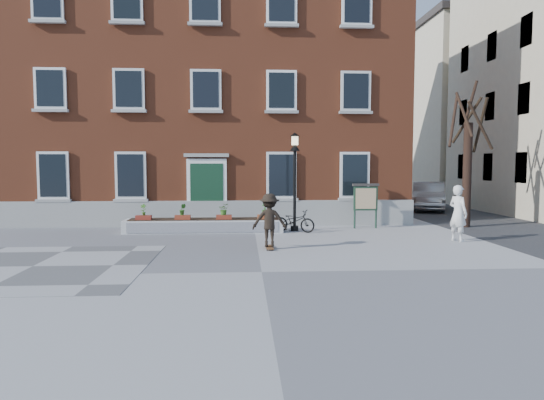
{
  "coord_description": "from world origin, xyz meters",
  "views": [
    {
      "loc": [
        -0.46,
        -11.92,
        2.72
      ],
      "look_at": [
        0.5,
        4.0,
        1.5
      ],
      "focal_mm": 32.0,
      "sensor_mm": 36.0,
      "label": 1
    }
  ],
  "objects": [
    {
      "name": "lamp_post",
      "position": [
        1.61,
        7.29,
        2.54
      ],
      "size": [
        0.4,
        0.4,
        3.93
      ],
      "color": "black",
      "rests_on": "ground"
    },
    {
      "name": "planter_assembly",
      "position": [
        -1.99,
        7.18,
        0.31
      ],
      "size": [
        6.2,
        1.12,
        1.15
      ],
      "color": "silver",
      "rests_on": "ground"
    },
    {
      "name": "brick_building",
      "position": [
        -2.0,
        13.98,
        6.3
      ],
      "size": [
        18.4,
        10.85,
        12.6
      ],
      "color": "brown",
      "rests_on": "ground"
    },
    {
      "name": "bystander",
      "position": [
        7.0,
        4.37,
        0.98
      ],
      "size": [
        0.73,
        0.85,
        1.96
      ],
      "primitive_type": "imported",
      "rotation": [
        0.0,
        0.0,
        2.0
      ],
      "color": "silver",
      "rests_on": "ground"
    },
    {
      "name": "checker_patch",
      "position": [
        -6.0,
        1.0,
        0.01
      ],
      "size": [
        6.0,
        6.0,
        0.01
      ],
      "primitive_type": "cube",
      "color": "#515053",
      "rests_on": "ground"
    },
    {
      "name": "notice_board",
      "position": [
        4.63,
        7.85,
        1.26
      ],
      "size": [
        1.1,
        0.16,
        1.87
      ],
      "color": "#193224",
      "rests_on": "ground"
    },
    {
      "name": "parked_car",
      "position": [
        10.28,
        15.42,
        0.81
      ],
      "size": [
        3.38,
        5.23,
        1.63
      ],
      "primitive_type": "imported",
      "rotation": [
        0.0,
        0.0,
        -0.37
      ],
      "color": "#AEB1B3",
      "rests_on": "ground"
    },
    {
      "name": "side_street",
      "position": [
        17.99,
        19.78,
        7.02
      ],
      "size": [
        15.2,
        36.0,
        14.5
      ],
      "color": "#343436",
      "rests_on": "ground"
    },
    {
      "name": "bare_tree",
      "position": [
        9.01,
        8.01,
        2.79
      ],
      "size": [
        1.83,
        1.83,
        6.16
      ],
      "color": "black",
      "rests_on": "ground"
    },
    {
      "name": "skateboarder",
      "position": [
        0.37,
        3.25,
        0.91
      ],
      "size": [
        1.13,
        0.78,
        1.76
      ],
      "color": "brown",
      "rests_on": "ground"
    },
    {
      "name": "bicycle",
      "position": [
        1.55,
        6.96,
        0.44
      ],
      "size": [
        1.77,
        1.24,
        0.88
      ],
      "primitive_type": "imported",
      "rotation": [
        0.0,
        0.0,
        1.14
      ],
      "color": "black",
      "rests_on": "ground"
    },
    {
      "name": "ground",
      "position": [
        0.0,
        0.0,
        0.0
      ],
      "size": [
        100.0,
        100.0,
        0.0
      ],
      "primitive_type": "plane",
      "color": "gray",
      "rests_on": "ground"
    }
  ]
}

